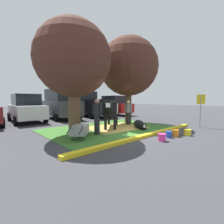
# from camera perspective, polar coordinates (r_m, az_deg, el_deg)

# --- Properties ---
(ground_plane) EXTENTS (80.00, 80.00, 0.00)m
(ground_plane) POSITION_cam_1_polar(r_m,az_deg,el_deg) (7.55, 5.71, -7.90)
(ground_plane) COLOR #38383D
(grass_island) EXTENTS (6.87, 4.79, 0.02)m
(grass_island) POSITION_cam_1_polar(r_m,az_deg,el_deg) (8.82, -0.85, -5.99)
(grass_island) COLOR #386B28
(grass_island) RESTS_ON ground
(curb_yellow) EXTENTS (8.07, 0.24, 0.12)m
(curb_yellow) POSITION_cam_1_polar(r_m,az_deg,el_deg) (7.14, 12.91, -8.24)
(curb_yellow) COLOR yellow
(curb_yellow) RESTS_ON ground
(hay_bedding) EXTENTS (3.37, 2.64, 0.04)m
(hay_bedding) POSITION_cam_1_polar(r_m,az_deg,el_deg) (9.00, 1.29, -5.67)
(hay_bedding) COLOR tan
(hay_bedding) RESTS_ON ground
(shade_tree_left) EXTENTS (3.50, 3.50, 5.23)m
(shade_tree_left) POSITION_cam_1_polar(r_m,az_deg,el_deg) (7.72, -14.00, 18.06)
(shade_tree_left) COLOR brown
(shade_tree_left) RESTS_ON ground
(shade_tree_right) EXTENTS (3.85, 3.85, 5.73)m
(shade_tree_right) POSITION_cam_1_polar(r_m,az_deg,el_deg) (10.77, 6.10, 16.11)
(shade_tree_right) COLOR #4C3823
(shade_tree_right) RESTS_ON ground
(cow_holstein) EXTENTS (2.54, 2.42, 1.57)m
(cow_holstein) POSITION_cam_1_polar(r_m,az_deg,el_deg) (8.83, -0.24, 1.27)
(cow_holstein) COLOR black
(cow_holstein) RESTS_ON ground
(calf_lying) EXTENTS (0.97, 1.28, 0.48)m
(calf_lying) POSITION_cam_1_polar(r_m,az_deg,el_deg) (8.85, 9.98, -4.52)
(calf_lying) COLOR black
(calf_lying) RESTS_ON ground
(person_handler) EXTENTS (0.34, 0.53, 1.58)m
(person_handler) POSITION_cam_1_polar(r_m,az_deg,el_deg) (9.87, 6.04, 0.01)
(person_handler) COLOR black
(person_handler) RESTS_ON ground
(person_visitor_near) EXTENTS (0.34, 0.52, 1.66)m
(person_visitor_near) POSITION_cam_1_polar(r_m,az_deg,el_deg) (7.18, -5.55, -1.30)
(person_visitor_near) COLOR black
(person_visitor_near) RESTS_ON ground
(wheelbarrow) EXTENTS (1.35, 1.35, 0.63)m
(wheelbarrow) POSITION_cam_1_polar(r_m,az_deg,el_deg) (6.54, -11.69, -6.47)
(wheelbarrow) COLOR gray
(wheelbarrow) RESTS_ON ground
(parking_sign) EXTENTS (0.16, 0.43, 1.92)m
(parking_sign) POSITION_cam_1_polar(r_m,az_deg,el_deg) (10.62, 29.76, 2.53)
(parking_sign) COLOR #99999E
(parking_sign) RESTS_ON ground
(bucket_pink) EXTENTS (0.32, 0.32, 0.30)m
(bucket_pink) POSITION_cam_1_polar(r_m,az_deg,el_deg) (6.51, 17.84, -8.74)
(bucket_pink) COLOR #EA3893
(bucket_pink) RESTS_ON ground
(bucket_blue) EXTENTS (0.27, 0.27, 0.27)m
(bucket_blue) POSITION_cam_1_polar(r_m,az_deg,el_deg) (7.21, 20.11, -7.63)
(bucket_blue) COLOR blue
(bucket_blue) RESTS_ON ground
(bucket_orange) EXTENTS (0.34, 0.34, 0.30)m
(bucket_orange) POSITION_cam_1_polar(r_m,az_deg,el_deg) (7.50, 22.09, -7.07)
(bucket_orange) COLOR orange
(bucket_orange) RESTS_ON ground
(bucket_yellow) EXTENTS (0.33, 0.33, 0.27)m
(bucket_yellow) POSITION_cam_1_polar(r_m,az_deg,el_deg) (7.95, 25.94, -6.65)
(bucket_yellow) COLOR yellow
(bucket_yellow) RESTS_ON ground
(hatchback_white) EXTENTS (2.15, 4.47, 2.02)m
(hatchback_white) POSITION_cam_1_polar(r_m,az_deg,el_deg) (12.92, -28.92, 1.17)
(hatchback_white) COLOR silver
(hatchback_white) RESTS_ON ground
(suv_dark_grey) EXTENTS (2.26, 4.67, 2.52)m
(suv_dark_grey) POSITION_cam_1_polar(r_m,az_deg,el_deg) (13.87, -18.28, 2.89)
(suv_dark_grey) COLOR #3D3D42
(suv_dark_grey) RESTS_ON ground
(pickup_truck_black) EXTENTS (2.38, 5.47, 2.42)m
(pickup_truck_black) POSITION_cam_1_polar(r_m,az_deg,el_deg) (15.27, -8.32, 2.63)
(pickup_truck_black) COLOR black
(pickup_truck_black) RESTS_ON ground
(sedan_blue) EXTENTS (2.15, 4.47, 2.02)m
(sedan_blue) POSITION_cam_1_polar(r_m,az_deg,el_deg) (16.69, 0.54, 2.40)
(sedan_blue) COLOR red
(sedan_blue) RESTS_ON ground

